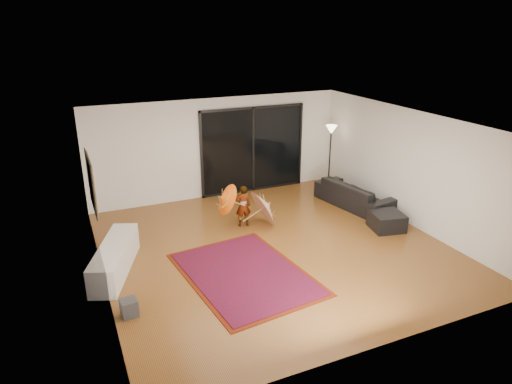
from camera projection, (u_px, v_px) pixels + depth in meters
floor at (274, 247)px, 9.80m from camera, size 7.00×7.00×0.00m
ceiling at (276, 123)px, 8.85m from camera, size 7.00×7.00×0.00m
wall_back at (218, 148)px, 12.33m from camera, size 7.00×0.00×7.00m
wall_front at (386, 268)px, 6.33m from camera, size 7.00×0.00×7.00m
wall_left at (96, 216)px, 8.00m from camera, size 0.00×7.00×7.00m
wall_right at (410, 168)px, 10.65m from camera, size 0.00×7.00×7.00m
sliding_door at (253, 150)px, 12.73m from camera, size 3.06×0.07×2.40m
painting at (91, 183)px, 8.77m from camera, size 0.04×1.28×1.08m
media_console at (115, 258)px, 8.78m from camera, size 1.21×2.06×0.56m
speaker at (129, 308)px, 7.48m from camera, size 0.29×0.29×0.30m
persian_rug at (245, 274)px, 8.76m from camera, size 2.43×3.17×0.02m
sofa at (354, 194)px, 11.91m from camera, size 1.24×2.32×0.64m
ottoman at (387, 221)px, 10.60m from camera, size 0.83×0.83×0.40m
floor_lamp at (331, 139)px, 12.84m from camera, size 0.32×0.32×1.84m
child at (243, 206)px, 10.68m from camera, size 0.40×0.30×1.01m
parasol_orange at (221, 201)px, 10.35m from camera, size 0.49×0.75×0.83m
parasol_white at (269, 204)px, 10.78m from camera, size 0.59×0.95×0.97m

